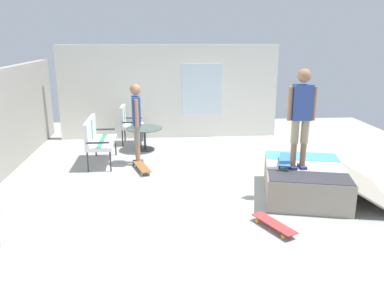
# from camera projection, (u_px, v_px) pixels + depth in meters

# --- Properties ---
(ground_plane) EXTENTS (12.00, 12.00, 0.10)m
(ground_plane) POSITION_uv_depth(u_px,v_px,m) (202.00, 188.00, 7.41)
(ground_plane) COLOR #A8A8A3
(house_facade) EXTENTS (0.23, 6.00, 2.56)m
(house_facade) POSITION_uv_depth(u_px,v_px,m) (170.00, 92.00, 10.66)
(house_facade) COLOR white
(house_facade) RESTS_ON ground_plane
(skate_ramp) EXTENTS (2.17, 2.43, 0.55)m
(skate_ramp) POSITION_uv_depth(u_px,v_px,m) (306.00, 181.00, 6.89)
(skate_ramp) COLOR gray
(skate_ramp) RESTS_ON ground_plane
(patio_bench) EXTENTS (1.26, 0.57, 1.02)m
(patio_bench) POSITION_uv_depth(u_px,v_px,m) (96.00, 137.00, 8.54)
(patio_bench) COLOR #38383D
(patio_bench) RESTS_ON ground_plane
(patio_chair_near_house) EXTENTS (0.63, 0.57, 1.02)m
(patio_chair_near_house) POSITION_uv_depth(u_px,v_px,m) (128.00, 121.00, 10.12)
(patio_chair_near_house) COLOR #38383D
(patio_chair_near_house) RESTS_ON ground_plane
(patio_table) EXTENTS (0.90, 0.90, 0.57)m
(patio_table) POSITION_uv_depth(u_px,v_px,m) (145.00, 134.00, 9.63)
(patio_table) COLOR #38383D
(patio_table) RESTS_ON ground_plane
(person_watching) EXTENTS (0.48, 0.27, 1.79)m
(person_watching) POSITION_uv_depth(u_px,v_px,m) (136.00, 118.00, 8.39)
(person_watching) COLOR navy
(person_watching) RESTS_ON ground_plane
(person_skater) EXTENTS (0.25, 0.48, 1.71)m
(person_skater) POSITION_uv_depth(u_px,v_px,m) (301.00, 112.00, 6.43)
(person_skater) COLOR navy
(person_skater) RESTS_ON skate_ramp
(skateboard_by_bench) EXTENTS (0.82, 0.43, 0.10)m
(skateboard_by_bench) POSITION_uv_depth(u_px,v_px,m) (142.00, 167.00, 8.19)
(skateboard_by_bench) COLOR brown
(skateboard_by_bench) RESTS_ON ground_plane
(skateboard_spare) EXTENTS (0.81, 0.53, 0.10)m
(skateboard_spare) POSITION_uv_depth(u_px,v_px,m) (274.00, 224.00, 5.70)
(skateboard_spare) COLOR #B23838
(skateboard_spare) RESTS_ON ground_plane
(skateboard_on_ramp) EXTENTS (0.82, 0.46, 0.10)m
(skateboard_on_ramp) POSITION_uv_depth(u_px,v_px,m) (285.00, 160.00, 6.88)
(skateboard_on_ramp) COLOR #3372B2
(skateboard_on_ramp) RESTS_ON skate_ramp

